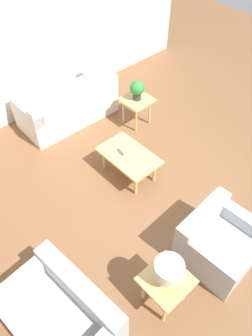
# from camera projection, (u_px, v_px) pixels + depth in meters

# --- Properties ---
(ground_plane) EXTENTS (14.00, 14.00, 0.00)m
(ground_plane) POSITION_uv_depth(u_px,v_px,m) (151.00, 191.00, 5.19)
(ground_plane) COLOR brown
(wall_right) EXTENTS (0.12, 7.20, 2.70)m
(wall_right) POSITION_uv_depth(u_px,v_px,m) (31.00, 41.00, 5.72)
(wall_right) COLOR silver
(wall_right) RESTS_ON ground_plane
(sofa) EXTENTS (0.93, 1.82, 0.79)m
(sofa) POSITION_uv_depth(u_px,v_px,m) (68.00, 106.00, 6.18)
(sofa) COLOR white
(sofa) RESTS_ON ground_plane
(armchair) EXTENTS (0.91, 0.96, 0.70)m
(armchair) POSITION_uv_depth(u_px,v_px,m) (217.00, 242.00, 4.25)
(armchair) COLOR #A8ADB2
(armchair) RESTS_ON ground_plane
(loveseat) EXTENTS (1.36, 0.97, 0.70)m
(loveseat) POSITION_uv_depth(u_px,v_px,m) (63.00, 316.00, 3.63)
(loveseat) COLOR #A8ADB2
(loveseat) RESTS_ON ground_plane
(coffee_table) EXTENTS (0.97, 0.61, 0.43)m
(coffee_table) POSITION_uv_depth(u_px,v_px,m) (129.00, 157.00, 5.15)
(coffee_table) COLOR tan
(coffee_table) RESTS_ON ground_plane
(side_table_plant) EXTENTS (0.52, 0.52, 0.54)m
(side_table_plant) POSITION_uv_depth(u_px,v_px,m) (137.00, 103.00, 5.99)
(side_table_plant) COLOR tan
(side_table_plant) RESTS_ON ground_plane
(side_table_lamp) EXTENTS (0.52, 0.52, 0.54)m
(side_table_lamp) POSITION_uv_depth(u_px,v_px,m) (166.00, 283.00, 3.70)
(side_table_lamp) COLOR tan
(side_table_lamp) RESTS_ON ground_plane
(potted_plant) EXTENTS (0.26, 0.26, 0.37)m
(potted_plant) POSITION_uv_depth(u_px,v_px,m) (137.00, 89.00, 5.77)
(potted_plant) COLOR #333338
(potted_plant) RESTS_ON side_table_plant
(table_lamp) EXTENTS (0.32, 0.32, 0.36)m
(table_lamp) POSITION_uv_depth(u_px,v_px,m) (169.00, 270.00, 3.46)
(table_lamp) COLOR red
(table_lamp) RESTS_ON side_table_lamp
(remote_control) EXTENTS (0.16, 0.07, 0.02)m
(remote_control) POSITION_uv_depth(u_px,v_px,m) (120.00, 152.00, 5.15)
(remote_control) COLOR #4C4C51
(remote_control) RESTS_ON coffee_table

